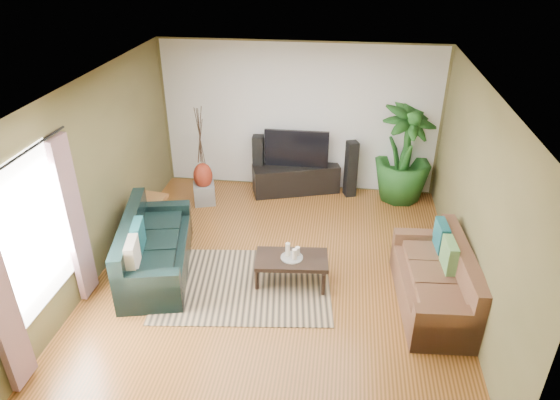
% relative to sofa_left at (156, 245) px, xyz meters
% --- Properties ---
extents(floor, '(5.50, 5.50, 0.00)m').
position_rel_sofa_left_xyz_m(floor, '(1.71, 0.20, -0.42)').
color(floor, '#9C5928').
rests_on(floor, ground).
extents(ceiling, '(5.50, 5.50, 0.00)m').
position_rel_sofa_left_xyz_m(ceiling, '(1.71, 0.20, 2.28)').
color(ceiling, white).
rests_on(ceiling, ground).
extents(wall_back, '(5.00, 0.00, 5.00)m').
position_rel_sofa_left_xyz_m(wall_back, '(1.71, 2.95, 0.93)').
color(wall_back, brown).
rests_on(wall_back, ground).
extents(wall_front, '(5.00, 0.00, 5.00)m').
position_rel_sofa_left_xyz_m(wall_front, '(1.71, -2.55, 0.93)').
color(wall_front, brown).
rests_on(wall_front, ground).
extents(wall_left, '(0.00, 5.50, 5.50)m').
position_rel_sofa_left_xyz_m(wall_left, '(-0.79, 0.20, 0.92)').
color(wall_left, brown).
rests_on(wall_left, ground).
extents(wall_right, '(0.00, 5.50, 5.50)m').
position_rel_sofa_left_xyz_m(wall_right, '(4.21, 0.20, 0.92)').
color(wall_right, brown).
rests_on(wall_right, ground).
extents(backwall_panel, '(4.90, 0.00, 4.90)m').
position_rel_sofa_left_xyz_m(backwall_panel, '(1.71, 2.94, 0.93)').
color(backwall_panel, white).
rests_on(backwall_panel, ground).
extents(window_pane, '(0.00, 1.80, 1.80)m').
position_rel_sofa_left_xyz_m(window_pane, '(-0.77, -1.40, 0.97)').
color(window_pane, white).
rests_on(window_pane, ground).
extents(curtain_far, '(0.08, 0.35, 2.20)m').
position_rel_sofa_left_xyz_m(curtain_far, '(-0.72, -0.65, 0.72)').
color(curtain_far, gray).
rests_on(curtain_far, ground).
extents(curtain_rod, '(0.03, 1.90, 0.03)m').
position_rel_sofa_left_xyz_m(curtain_rod, '(-0.72, -1.40, 1.87)').
color(curtain_rod, black).
rests_on(curtain_rod, ground).
extents(sofa_left, '(1.25, 2.09, 0.85)m').
position_rel_sofa_left_xyz_m(sofa_left, '(0.00, 0.00, 0.00)').
color(sofa_left, black).
rests_on(sofa_left, floor).
extents(sofa_right, '(0.93, 1.85, 0.85)m').
position_rel_sofa_left_xyz_m(sofa_right, '(3.77, -0.25, 0.00)').
color(sofa_right, brown).
rests_on(sofa_right, floor).
extents(area_rug, '(2.54, 1.94, 0.01)m').
position_rel_sofa_left_xyz_m(area_rug, '(1.28, -0.19, -0.42)').
color(area_rug, tan).
rests_on(area_rug, floor).
extents(coffee_table, '(1.03, 0.62, 0.40)m').
position_rel_sofa_left_xyz_m(coffee_table, '(1.92, -0.02, -0.22)').
color(coffee_table, black).
rests_on(coffee_table, floor).
extents(candle_tray, '(0.30, 0.30, 0.01)m').
position_rel_sofa_left_xyz_m(candle_tray, '(1.92, -0.02, -0.02)').
color(candle_tray, gray).
rests_on(candle_tray, coffee_table).
extents(candle_tall, '(0.06, 0.06, 0.20)m').
position_rel_sofa_left_xyz_m(candle_tall, '(1.86, 0.01, 0.09)').
color(candle_tall, beige).
rests_on(candle_tall, candle_tray).
extents(candle_mid, '(0.06, 0.06, 0.15)m').
position_rel_sofa_left_xyz_m(candle_mid, '(1.96, -0.06, 0.06)').
color(candle_mid, white).
rests_on(candle_mid, candle_tray).
extents(candle_short, '(0.06, 0.06, 0.12)m').
position_rel_sofa_left_xyz_m(candle_short, '(1.99, 0.04, 0.05)').
color(candle_short, '#F0E1CB').
rests_on(candle_short, candle_tray).
extents(tv_stand, '(1.64, 0.93, 0.52)m').
position_rel_sofa_left_xyz_m(tv_stand, '(1.69, 2.70, -0.16)').
color(tv_stand, black).
rests_on(tv_stand, floor).
extents(television, '(1.15, 0.06, 0.68)m').
position_rel_sofa_left_xyz_m(television, '(1.69, 2.70, 0.44)').
color(television, black).
rests_on(television, tv_stand).
extents(speaker_left, '(0.20, 0.22, 1.07)m').
position_rel_sofa_left_xyz_m(speaker_left, '(1.00, 2.70, 0.11)').
color(speaker_left, black).
rests_on(speaker_left, floor).
extents(speaker_right, '(0.25, 0.26, 1.04)m').
position_rel_sofa_left_xyz_m(speaker_right, '(2.69, 2.70, 0.10)').
color(speaker_right, black).
rests_on(speaker_right, floor).
extents(potted_plant, '(1.38, 1.38, 1.77)m').
position_rel_sofa_left_xyz_m(potted_plant, '(3.58, 2.70, 0.46)').
color(potted_plant, '#1B4C19').
rests_on(potted_plant, floor).
extents(plant_pot, '(0.33, 0.33, 0.25)m').
position_rel_sofa_left_xyz_m(plant_pot, '(3.58, 2.70, -0.30)').
color(plant_pot, black).
rests_on(plant_pot, floor).
extents(pedestal, '(0.46, 0.46, 0.36)m').
position_rel_sofa_left_xyz_m(pedestal, '(0.12, 2.06, -0.24)').
color(pedestal, gray).
rests_on(pedestal, floor).
extents(vase, '(0.33, 0.33, 0.47)m').
position_rel_sofa_left_xyz_m(vase, '(0.12, 2.06, 0.11)').
color(vase, maroon).
rests_on(vase, pedestal).
extents(side_table, '(0.51, 0.51, 0.48)m').
position_rel_sofa_left_xyz_m(side_table, '(-0.54, 1.23, -0.19)').
color(side_table, olive).
rests_on(side_table, floor).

